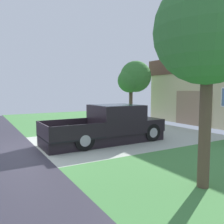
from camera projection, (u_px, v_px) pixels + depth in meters
The scene contains 5 objects.
pickup_truck at pixel (113, 125), 10.44m from camera, with size 2.10×5.39×1.66m.
person_with_hat at pixel (109, 117), 11.78m from camera, with size 0.46×0.46×1.64m.
handbag at pixel (104, 134), 11.67m from camera, with size 0.34×0.18×0.39m.
front_yard_tree at pixel (133, 78), 16.97m from camera, with size 2.53×2.50×4.44m.
neighbor_tree at pixel (208, 31), 5.13m from camera, with size 2.38×2.54×4.76m.
Camera 1 is at (9.21, -1.99, 2.30)m, focal length 37.25 mm.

